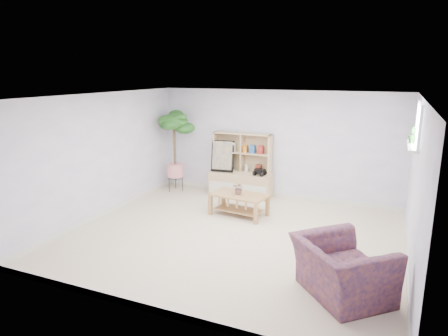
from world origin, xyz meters
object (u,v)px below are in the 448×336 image
at_px(coffee_table, 239,205).
at_px(armchair, 342,265).
at_px(floor_tree, 175,152).
at_px(storage_unit, 241,165).

xyz_separation_m(coffee_table, armchair, (2.25, -2.22, 0.19)).
height_order(floor_tree, armchair, floor_tree).
relative_size(coffee_table, armchair, 0.97).
distance_m(floor_tree, armchair, 5.34).
bearing_deg(storage_unit, coffee_table, -70.60).
bearing_deg(floor_tree, storage_unit, 9.56).
relative_size(storage_unit, armchair, 1.29).
relative_size(floor_tree, armchair, 1.72).
xyz_separation_m(floor_tree, armchair, (4.24, -3.19, -0.55)).
bearing_deg(coffee_table, floor_tree, 161.21).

